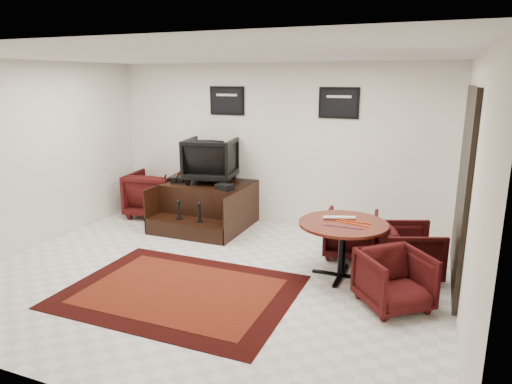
% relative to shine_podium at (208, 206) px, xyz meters
% --- Properties ---
extents(ground, '(6.00, 6.00, 0.00)m').
position_rel_shine_podium_xyz_m(ground, '(1.02, -1.90, -0.35)').
color(ground, white).
rests_on(ground, ground).
extents(room_shell, '(6.02, 5.02, 2.81)m').
position_rel_shine_podium_xyz_m(room_shell, '(1.43, -1.78, 1.44)').
color(room_shell, white).
rests_on(room_shell, ground).
extents(area_rug, '(2.73, 2.05, 0.01)m').
position_rel_shine_podium_xyz_m(area_rug, '(0.92, -2.47, -0.34)').
color(area_rug, black).
rests_on(area_rug, ground).
extents(shine_podium, '(1.47, 1.51, 0.76)m').
position_rel_shine_podium_xyz_m(shine_podium, '(0.00, 0.00, 0.00)').
color(shine_podium, black).
rests_on(shine_podium, ground).
extents(shine_chair, '(0.97, 0.93, 0.86)m').
position_rel_shine_podium_xyz_m(shine_chair, '(-0.00, 0.15, 0.84)').
color(shine_chair, black).
rests_on(shine_chair, shine_podium).
extents(shoes_pair, '(0.30, 0.33, 0.10)m').
position_rel_shine_podium_xyz_m(shoes_pair, '(-0.54, -0.09, 0.46)').
color(shoes_pair, black).
rests_on(shoes_pair, shine_podium).
extents(polish_kit, '(0.32, 0.26, 0.09)m').
position_rel_shine_podium_xyz_m(polish_kit, '(0.49, -0.32, 0.45)').
color(polish_kit, black).
rests_on(polish_kit, shine_podium).
extents(umbrella_black, '(0.34, 0.13, 0.92)m').
position_rel_shine_podium_xyz_m(umbrella_black, '(-0.89, -0.16, 0.11)').
color(umbrella_black, black).
rests_on(umbrella_black, ground).
extents(umbrella_hooked, '(0.32, 0.12, 0.86)m').
position_rel_shine_podium_xyz_m(umbrella_hooked, '(-0.84, -0.03, 0.08)').
color(umbrella_hooked, black).
rests_on(umbrella_hooked, ground).
extents(armchair_side, '(1.01, 0.96, 0.92)m').
position_rel_shine_podium_xyz_m(armchair_side, '(-1.21, 0.14, 0.11)').
color(armchair_side, black).
rests_on(armchair_side, ground).
extents(meeting_table, '(1.14, 1.14, 0.74)m').
position_rel_shine_podium_xyz_m(meeting_table, '(2.64, -1.29, 0.30)').
color(meeting_table, '#451309').
rests_on(meeting_table, ground).
extents(table_chair_back, '(0.77, 0.73, 0.74)m').
position_rel_shine_podium_xyz_m(table_chair_back, '(2.62, -0.51, 0.02)').
color(table_chair_back, black).
rests_on(table_chair_back, ground).
extents(table_chair_window, '(0.91, 0.94, 0.76)m').
position_rel_shine_podium_xyz_m(table_chair_window, '(3.45, -0.96, 0.03)').
color(table_chair_window, black).
rests_on(table_chair_window, ground).
extents(table_chair_corner, '(0.96, 0.95, 0.72)m').
position_rel_shine_podium_xyz_m(table_chair_corner, '(3.36, -1.89, 0.01)').
color(table_chair_corner, black).
rests_on(table_chair_corner, ground).
extents(paper_roll, '(0.41, 0.19, 0.05)m').
position_rel_shine_podium_xyz_m(paper_roll, '(2.57, -1.18, 0.42)').
color(paper_roll, white).
rests_on(paper_roll, meeting_table).
extents(table_clutter, '(0.57, 0.31, 0.01)m').
position_rel_shine_podium_xyz_m(table_clutter, '(2.74, -1.33, 0.40)').
color(table_clutter, '#EF4B0D').
rests_on(table_clutter, meeting_table).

